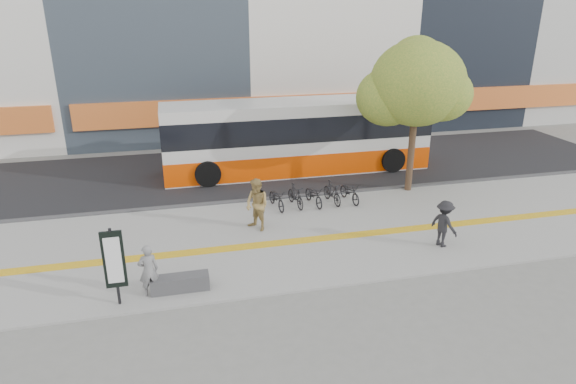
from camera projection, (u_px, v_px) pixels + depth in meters
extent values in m
plane|color=slate|center=(264.00, 262.00, 15.55)|extent=(120.00, 120.00, 0.00)
cube|color=gray|center=(256.00, 240.00, 16.90)|extent=(40.00, 7.00, 0.08)
cube|color=gold|center=(258.00, 245.00, 16.43)|extent=(40.00, 0.45, 0.01)
cube|color=black|center=(228.00, 172.00, 23.72)|extent=(40.00, 8.00, 0.06)
cube|color=#343437|center=(241.00, 202.00, 20.07)|extent=(40.00, 0.25, 0.14)
cube|color=orange|center=(251.00, 109.00, 28.05)|extent=(19.00, 0.50, 1.40)
cube|color=orange|center=(527.00, 96.00, 31.98)|extent=(15.20, 0.50, 1.40)
cube|color=#343437|center=(180.00, 283.00, 13.79)|extent=(1.60, 0.45, 0.45)
cylinder|color=black|center=(115.00, 267.00, 12.85)|extent=(0.08, 0.08, 2.20)
cube|color=black|center=(114.00, 260.00, 12.78)|extent=(0.55, 0.08, 1.60)
cube|color=white|center=(114.00, 260.00, 12.73)|extent=(0.40, 0.02, 1.30)
cylinder|color=#3A271A|center=(411.00, 154.00, 20.80)|extent=(0.28, 0.28, 3.20)
ellipsoid|color=#477326|center=(417.00, 83.00, 19.76)|extent=(3.80, 3.80, 3.42)
ellipsoid|color=#477326|center=(388.00, 97.00, 20.21)|extent=(2.60, 2.60, 2.34)
ellipsoid|color=#477326|center=(442.00, 94.00, 19.74)|extent=(2.40, 2.40, 2.16)
ellipsoid|color=#477326|center=(417.00, 60.00, 20.27)|extent=(2.20, 2.20, 1.98)
cube|color=silver|center=(297.00, 136.00, 23.38)|extent=(12.43, 2.59, 3.32)
cube|color=#DD4103|center=(297.00, 158.00, 23.77)|extent=(12.45, 2.61, 1.04)
cube|color=black|center=(297.00, 124.00, 23.18)|extent=(12.45, 2.61, 1.14)
cylinder|color=black|center=(208.00, 174.00, 21.64)|extent=(1.14, 0.36, 1.14)
cylinder|color=black|center=(203.00, 157.00, 23.99)|extent=(1.14, 0.36, 1.14)
cylinder|color=black|center=(393.00, 160.00, 23.54)|extent=(1.14, 0.36, 1.14)
cylinder|color=black|center=(372.00, 146.00, 25.89)|extent=(1.14, 0.36, 1.14)
imported|color=black|center=(277.00, 198.00, 19.30)|extent=(0.76, 1.59, 0.80)
imported|color=black|center=(296.00, 196.00, 19.45)|extent=(0.64, 1.53, 0.89)
imported|color=black|center=(314.00, 195.00, 19.63)|extent=(0.76, 1.59, 0.80)
imported|color=black|center=(332.00, 193.00, 19.77)|extent=(0.64, 1.53, 0.89)
imported|color=black|center=(350.00, 192.00, 19.95)|extent=(0.76, 1.59, 0.80)
imported|color=black|center=(148.00, 270.00, 13.40)|extent=(0.61, 0.47, 1.50)
imported|color=#9C8249|center=(257.00, 205.00, 17.28)|extent=(1.09, 1.15, 1.86)
imported|color=black|center=(444.00, 224.00, 16.15)|extent=(0.89, 1.15, 1.57)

